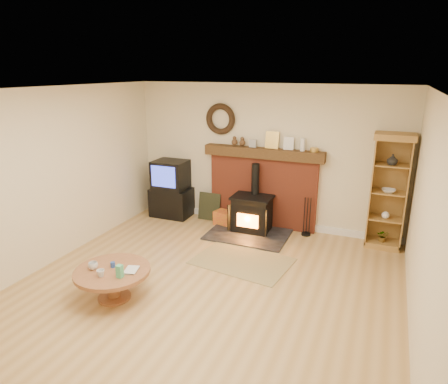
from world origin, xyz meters
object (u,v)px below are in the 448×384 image
at_px(tv_unit, 171,190).
at_px(curio_cabinet, 388,192).
at_px(coffee_table, 112,275).
at_px(wood_stove, 251,215).

xyz_separation_m(tv_unit, curio_cabinet, (3.96, 0.09, 0.41)).
height_order(tv_unit, coffee_table, tv_unit).
xyz_separation_m(wood_stove, curio_cabinet, (2.21, 0.29, 0.63)).
xyz_separation_m(wood_stove, coffee_table, (-0.92, -2.76, 0.01)).
distance_m(wood_stove, coffee_table, 2.91).
distance_m(tv_unit, coffee_table, 3.08).
bearing_deg(coffee_table, wood_stove, 71.57).
height_order(curio_cabinet, coffee_table, curio_cabinet).
height_order(tv_unit, curio_cabinet, curio_cabinet).
distance_m(wood_stove, curio_cabinet, 2.32).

